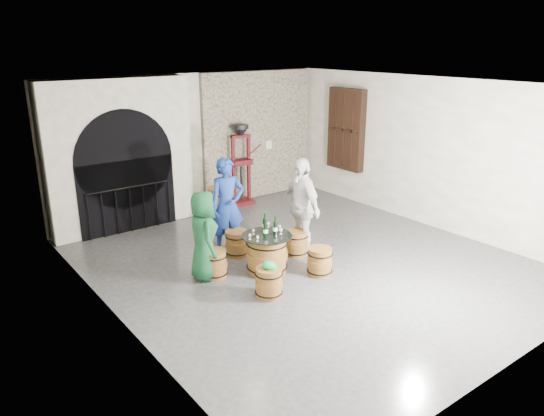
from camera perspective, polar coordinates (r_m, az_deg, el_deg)
ground at (r=9.61m, az=3.52°, el=-5.94°), size 8.00×8.00×0.00m
wall_back at (r=12.30m, az=-8.61°, el=7.10°), size 8.00×0.00×8.00m
wall_front at (r=6.73m, az=26.54°, el=-3.97°), size 8.00×0.00×8.00m
wall_left at (r=7.37m, az=-17.41°, el=-1.02°), size 0.00×8.00×8.00m
wall_right at (r=11.61m, az=17.00°, el=5.85°), size 0.00×8.00×8.00m
ceiling at (r=8.80m, az=3.92°, el=13.45°), size 8.00×8.00×0.00m
stone_facing_panel at (r=13.19m, az=-1.56°, el=8.03°), size 3.20×0.12×3.18m
arched_opening at (r=11.30m, az=-16.45°, el=5.49°), size 3.10×0.60×3.19m
shuttered_window at (r=13.01m, az=8.19°, el=8.61°), size 0.23×1.10×2.00m
barrel_table at (r=9.07m, az=-0.56°, el=-5.07°), size 0.88×0.88×0.69m
barrel_stool_left at (r=8.96m, az=-6.39°, el=-6.17°), size 0.45×0.45×0.49m
barrel_stool_far at (r=9.80m, az=-3.91°, el=-3.91°), size 0.45×0.45×0.49m
barrel_stool_right at (r=9.80m, az=2.73°, el=-3.88°), size 0.45×0.45×0.49m
barrel_stool_near_right at (r=9.04m, az=5.31°, el=-5.91°), size 0.45×0.45×0.49m
barrel_stool_near_left at (r=8.27m, az=-0.35°, el=-8.23°), size 0.45×0.45×0.49m
green_cap at (r=8.14m, az=-0.33°, el=-6.38°), size 0.26×0.22×0.12m
person_green at (r=8.74m, az=-7.57°, el=-3.06°), size 0.68×0.87×1.55m
person_blue at (r=9.79m, az=-4.96°, el=0.27°), size 0.76×0.59×1.84m
person_white at (r=9.67m, az=3.23°, el=0.16°), size 0.58×1.14×1.87m
wine_bottle_left at (r=8.83m, az=-0.73°, el=-2.39°), size 0.08×0.08×0.32m
wine_bottle_center at (r=8.93m, az=0.36°, el=-2.16°), size 0.08×0.08×0.32m
wine_bottle_right at (r=9.08m, az=-0.81°, el=-1.79°), size 0.08×0.08×0.32m
tasting_glass_a at (r=8.66m, az=-1.61°, el=-3.41°), size 0.05×0.05×0.10m
tasting_glass_b at (r=9.14m, az=0.84°, el=-2.21°), size 0.05×0.05×0.10m
tasting_glass_c at (r=8.96m, az=-2.08°, el=-2.65°), size 0.05×0.05×0.10m
tasting_glass_d at (r=9.29m, az=-0.42°, el=-1.86°), size 0.05×0.05×0.10m
tasting_glass_e at (r=8.98m, az=1.00°, el=-2.60°), size 0.05×0.05×0.10m
tasting_glass_f at (r=8.74m, az=-2.47°, el=-3.20°), size 0.05×0.05×0.10m
side_barrel at (r=11.88m, az=-5.90°, el=0.61°), size 0.53×0.53×0.71m
corking_press at (r=12.62m, az=-3.45°, el=5.49°), size 0.83×0.50×1.99m
control_box at (r=13.32m, az=-0.47°, el=7.04°), size 0.18×0.10×0.22m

